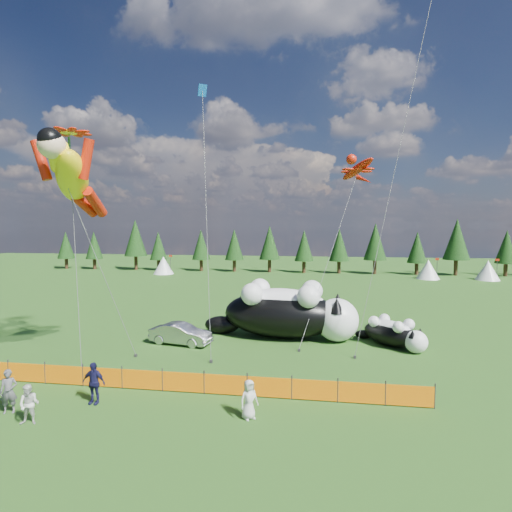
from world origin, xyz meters
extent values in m
plane|color=#113609|center=(0.00, 0.00, 0.00)|extent=(160.00, 160.00, 0.00)
cylinder|color=#262626|center=(-9.00, -3.00, 0.55)|extent=(0.06, 0.06, 1.10)
cylinder|color=#262626|center=(-7.00, -3.00, 0.55)|extent=(0.06, 0.06, 1.10)
cylinder|color=#262626|center=(-5.00, -3.00, 0.55)|extent=(0.06, 0.06, 1.10)
cylinder|color=#262626|center=(-3.00, -3.00, 0.55)|extent=(0.06, 0.06, 1.10)
cylinder|color=#262626|center=(-1.00, -3.00, 0.55)|extent=(0.06, 0.06, 1.10)
cylinder|color=#262626|center=(1.00, -3.00, 0.55)|extent=(0.06, 0.06, 1.10)
cylinder|color=#262626|center=(3.00, -3.00, 0.55)|extent=(0.06, 0.06, 1.10)
cylinder|color=#262626|center=(5.00, -3.00, 0.55)|extent=(0.06, 0.06, 1.10)
cylinder|color=#262626|center=(7.00, -3.00, 0.55)|extent=(0.06, 0.06, 1.10)
cylinder|color=#262626|center=(9.00, -3.00, 0.55)|extent=(0.06, 0.06, 1.10)
cylinder|color=#262626|center=(11.00, -3.00, 0.55)|extent=(0.06, 0.06, 1.10)
cube|color=orange|center=(-8.00, -3.00, 0.50)|extent=(2.00, 0.04, 0.90)
cube|color=orange|center=(-6.00, -3.00, 0.50)|extent=(2.00, 0.04, 0.90)
cube|color=orange|center=(-4.00, -3.00, 0.50)|extent=(2.00, 0.04, 0.90)
cube|color=orange|center=(-2.00, -3.00, 0.50)|extent=(2.00, 0.04, 0.90)
cube|color=orange|center=(0.00, -3.00, 0.50)|extent=(2.00, 0.04, 0.90)
cube|color=orange|center=(2.00, -3.00, 0.50)|extent=(2.00, 0.04, 0.90)
cube|color=orange|center=(4.00, -3.00, 0.50)|extent=(2.00, 0.04, 0.90)
cube|color=orange|center=(6.00, -3.00, 0.50)|extent=(2.00, 0.04, 0.90)
cube|color=orange|center=(8.00, -3.00, 0.50)|extent=(2.00, 0.04, 0.90)
cube|color=orange|center=(10.00, -3.00, 0.50)|extent=(2.00, 0.04, 0.90)
ellipsoid|color=black|center=(3.68, 6.81, 1.61)|extent=(8.33, 4.42, 3.22)
ellipsoid|color=white|center=(3.68, 6.81, 2.41)|extent=(6.28, 3.19, 1.97)
sphere|color=white|center=(7.42, 6.49, 1.43)|extent=(2.86, 2.86, 2.86)
sphere|color=#E35879|center=(8.63, 6.38, 1.43)|extent=(0.40, 0.40, 0.40)
ellipsoid|color=black|center=(-0.59, 7.17, 0.63)|extent=(2.60, 1.46, 1.25)
cone|color=black|center=(7.35, 5.63, 2.57)|extent=(1.00, 1.00, 1.00)
cone|color=black|center=(7.50, 7.34, 2.57)|extent=(1.00, 1.00, 1.00)
sphere|color=white|center=(5.74, 7.80, 3.13)|extent=(1.50, 1.50, 1.50)
sphere|color=white|center=(5.54, 5.48, 3.13)|extent=(1.50, 1.50, 1.50)
sphere|color=white|center=(2.00, 8.11, 3.13)|extent=(1.50, 1.50, 1.50)
sphere|color=white|center=(1.80, 5.80, 3.13)|extent=(1.50, 1.50, 1.50)
ellipsoid|color=black|center=(10.76, 5.89, 0.77)|extent=(4.00, 3.98, 1.54)
ellipsoid|color=white|center=(10.76, 5.89, 1.15)|extent=(2.97, 2.96, 0.94)
sphere|color=white|center=(12.04, 4.63, 0.68)|extent=(1.37, 1.37, 1.37)
sphere|color=#E35879|center=(12.45, 4.22, 0.68)|extent=(0.19, 0.19, 0.19)
ellipsoid|color=black|center=(9.30, 7.34, 0.30)|extent=(1.27, 1.27, 0.60)
cone|color=black|center=(11.75, 4.34, 1.23)|extent=(0.48, 0.48, 0.48)
cone|color=black|center=(12.33, 4.92, 1.23)|extent=(0.48, 0.48, 0.48)
sphere|color=white|center=(11.82, 5.63, 1.50)|extent=(0.72, 0.72, 0.72)
sphere|color=white|center=(11.04, 4.84, 1.50)|extent=(0.72, 0.72, 0.72)
sphere|color=white|center=(10.54, 6.89, 1.50)|extent=(0.72, 0.72, 0.72)
sphere|color=white|center=(9.76, 6.10, 1.50)|extent=(0.72, 0.72, 0.72)
imported|color=#ABABAF|center=(-2.65, 4.27, 0.67)|extent=(4.26, 2.12, 1.34)
imported|color=#515055|center=(-6.43, -5.98, 0.91)|extent=(0.78, 0.66, 1.81)
imported|color=beige|center=(-4.93, -6.72, 0.79)|extent=(0.84, 0.60, 1.57)
imported|color=#16163D|center=(-3.46, -4.65, 0.91)|extent=(1.09, 0.60, 1.82)
imported|color=beige|center=(3.42, -4.99, 0.79)|extent=(0.91, 0.88, 1.58)
cylinder|color=#595959|center=(-5.56, 0.35, 5.19)|extent=(0.03, 0.03, 10.55)
cube|color=#262626|center=(-4.42, 1.41, 0.08)|extent=(0.15, 0.15, 0.16)
cylinder|color=#595959|center=(7.12, 8.52, 6.19)|extent=(0.03, 0.03, 15.84)
cube|color=#262626|center=(5.04, 3.84, 0.08)|extent=(0.15, 0.15, 0.16)
cylinder|color=#595959|center=(-6.57, -0.86, 6.53)|extent=(0.03, 0.03, 13.36)
cube|color=#262626|center=(-5.39, -2.47, 0.08)|extent=(0.15, 0.15, 0.16)
cube|color=#167D22|center=(-7.75, 0.74, 10.68)|extent=(0.18, 0.18, 3.93)
cylinder|color=#595959|center=(-0.74, 3.83, 8.46)|extent=(0.03, 0.03, 17.61)
cube|color=#262626|center=(0.22, 1.09, 0.08)|extent=(0.15, 0.15, 0.16)
cylinder|color=#595959|center=(11.01, 5.91, 12.38)|extent=(0.03, 0.03, 25.69)
cube|color=#262626|center=(8.30, 3.05, 0.08)|extent=(0.15, 0.15, 0.16)
camera|label=1|loc=(6.00, -20.18, 7.70)|focal=28.00mm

